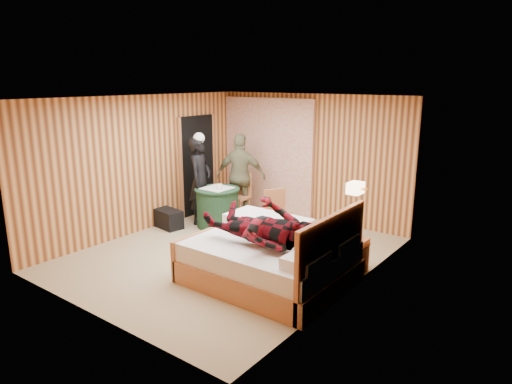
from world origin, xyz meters
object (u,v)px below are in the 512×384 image
Objects in this scene: wall_lamp at (356,188)px; nightstand at (350,256)px; round_table at (218,207)px; man_on_bed at (264,217)px; duffel_bag at (168,218)px; woman_standing at (200,180)px; bed at (272,259)px; man_at_table at (241,176)px; chair_far at (239,192)px; chair_near at (272,208)px.

nightstand is (-0.04, 0.04, -1.04)m from wall_lamp.
nightstand is 3.05m from round_table.
duffel_bag is at bearing 161.78° from man_on_bed.
round_table is 0.50× the size of woman_standing.
man_on_bed is at bearing -82.42° from bed.
bed is 1.24× the size of man_at_table.
wall_lamp is 0.15× the size of man_at_table.
duffel_bag is at bearing 165.69° from bed.
woman_standing is (-0.41, -0.70, 0.31)m from chair_far.
duffel_bag is at bearing -138.37° from round_table.
duffel_bag is 0.96m from woman_standing.
round_table is at bearing -95.88° from chair_far.
wall_lamp reaches higher than chair_near.
man_at_table is (-3.06, 1.24, -0.44)m from wall_lamp.
man_at_table reaches higher than duffel_bag.
duffel_bag is at bearing -33.66° from chair_near.
nightstand is at bearing -27.67° from chair_far.
duffel_bag is (-2.97, 0.76, -0.16)m from bed.
nightstand is 0.31× the size of man_at_table.
round_table is at bearing 65.35° from man_at_table.
man_on_bed reaches higher than wall_lamp.
chair_near is 0.52× the size of man_at_table.
chair_far is at bearing 90.80° from round_table.
chair_near is 1.30m from man_at_table.
nightstand is (0.76, 0.92, -0.07)m from bed.
man_on_bed is at bearing -122.50° from nightstand.
man_on_bed reaches higher than man_at_table.
chair_near is (-1.11, 1.60, 0.18)m from bed.
wall_lamp is at bearing -28.04° from chair_far.
chair_near reaches higher than duffel_bag.
chair_far is 0.87m from woman_standing.
man_at_table is (-1.14, 0.52, 0.35)m from chair_near.
duffel_bag is (-3.73, -0.16, -0.09)m from nightstand.
wall_lamp is 0.12× the size of bed.
duffel_bag is at bearing 134.55° from woman_standing.
chair_far is at bearing 158.64° from wall_lamp.
woman_standing is at bearing 152.77° from bed.
woman_standing is 3.15m from man_on_bed.
woman_standing is (-1.56, -0.22, 0.34)m from chair_near.
duffel_bag is 0.36× the size of man_at_table.
man_at_table is (-2.25, 2.11, 0.53)m from bed.
woman_standing is (0.29, 0.62, 0.68)m from duffel_bag.
round_table is 0.98m from duffel_bag.
woman_standing is at bearing 171.82° from wall_lamp.
wall_lamp is 3.54m from woman_standing.
nightstand is at bearing 101.98° from chair_near.
wall_lamp is 3.33m from man_at_table.
nightstand reaches higher than duffel_bag.
bed is 3.13m from man_at_table.
man_at_table reaches higher than bed.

